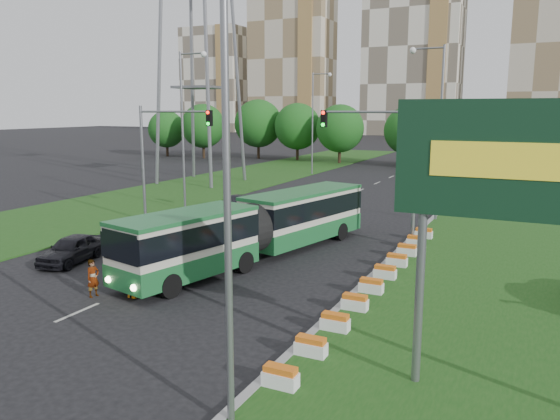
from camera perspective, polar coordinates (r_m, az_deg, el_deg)
The scene contains 19 objects.
ground at distance 25.47m, azimuth -5.78°, elevation -7.28°, with size 360.00×360.00×0.00m, color black.
grass_median at distance 29.64m, azimuth 25.37°, elevation -5.56°, with size 14.00×60.00×0.15m, color #1A4814.
median_kerb at distance 30.39m, azimuth 12.16°, elevation -4.35°, with size 0.30×60.00×0.18m, color gray.
left_verge at distance 55.58m, azimuth -8.17°, elevation 2.40°, with size 12.00×110.00×0.10m, color #1A4814.
lane_markings at distance 44.27m, azimuth 4.47°, elevation 0.36°, with size 0.20×100.00×0.01m, color #A7A8A1, non-canonical shape.
flower_planters at distance 24.45m, azimuth 10.24°, elevation -7.05°, with size 1.10×20.30×0.60m, color white, non-canonical shape.
billboard at distance 14.72m, azimuth 23.58°, elevation 3.46°, with size 6.00×0.37×8.00m.
traffic_mast_median at distance 31.75m, azimuth 11.15°, elevation 5.95°, with size 5.76×0.32×8.00m.
traffic_mast_left at distance 37.69m, azimuth -12.31°, elevation 6.59°, with size 5.76×0.32×8.00m.
street_lamps at distance 34.50m, azimuth -1.51°, elevation 7.57°, with size 36.00×60.00×12.00m, color slate, non-canonical shape.
tree_line at distance 75.75m, azimuth 23.83°, elevation 7.13°, with size 120.00×8.00×9.00m, color #154713, non-canonical shape.
apartment_tower_west at distance 188.23m, azimuth 1.30°, elevation 15.41°, with size 26.00×15.00×48.00m, color beige.
apartment_tower_cwest at distance 175.72m, azimuth 13.76°, elevation 16.13°, with size 28.00×15.00×52.00m, color silver.
midrise_west at distance 202.08m, azimuth -6.69°, elevation 13.30°, with size 22.00×14.00×36.00m, color silver.
articulated_bus at distance 28.56m, azimuth -2.71°, elevation -1.79°, with size 2.61×16.73×2.75m.
car_left_near at distance 29.94m, azimuth -20.95°, elevation -3.83°, with size 1.67×4.15×1.41m, color black.
car_left_far at distance 40.67m, azimuth -4.35°, elevation 0.48°, with size 1.50×4.30×1.42m, color black.
pedestrian at distance 24.24m, azimuth -18.95°, elevation -6.75°, with size 0.59×0.38×1.61m, color gray.
shopping_trolley at distance 23.82m, azimuth -15.08°, elevation -8.08°, with size 0.36×0.38×0.62m.
Camera 1 is at (12.78, -20.63, 7.74)m, focal length 35.00 mm.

